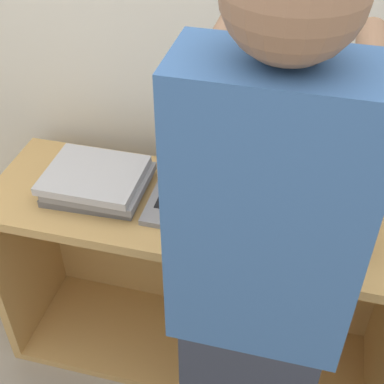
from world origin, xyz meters
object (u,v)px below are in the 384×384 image
(laptop_open, at_px, (202,183))
(person, at_px, (257,307))
(laptop_stack_right, at_px, (307,208))
(laptop_stack_left, at_px, (97,181))

(laptop_open, height_order, person, person)
(laptop_open, xyz_separation_m, person, (0.26, -0.52, 0.07))
(laptop_stack_right, xyz_separation_m, person, (-0.09, -0.46, 0.05))
(laptop_open, relative_size, person, 0.19)
(laptop_stack_left, bearing_deg, person, -36.96)
(laptop_stack_left, relative_size, person, 0.19)
(laptop_open, bearing_deg, person, -63.25)
(person, bearing_deg, laptop_open, 116.75)
(person, bearing_deg, laptop_stack_right, 78.92)
(laptop_stack_right, bearing_deg, person, -101.08)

